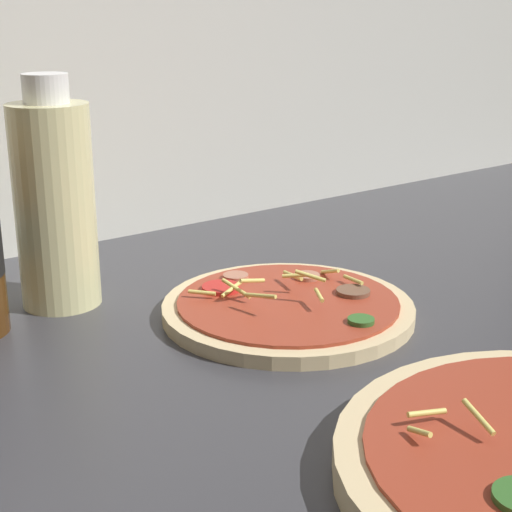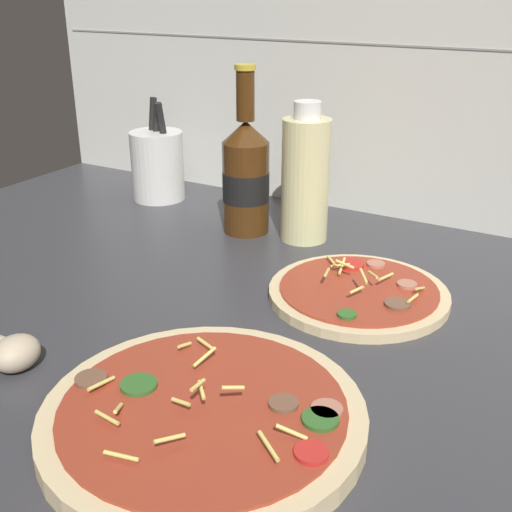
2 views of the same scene
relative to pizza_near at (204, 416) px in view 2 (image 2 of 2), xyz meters
The scene contains 8 objects.
counter_slab 17.73cm from the pizza_near, 69.63° to the left, with size 160.00×90.00×2.50cm.
tile_backsplash 67.62cm from the pizza_near, 84.37° to the left, with size 160.00×1.13×60.00cm.
pizza_near is the anchor object (origin of this frame).
pizza_far 30.63cm from the pizza_near, 85.10° to the left, with size 22.41×22.41×4.49cm.
beer_bottle 49.52cm from the pizza_near, 116.24° to the left, with size 7.27×7.27×25.58cm.
oil_bottle 47.80cm from the pizza_near, 105.12° to the left, with size 7.18×7.18×20.90cm.
mushroom_left 22.14cm from the pizza_near, behind, with size 5.45×5.19×3.63cm.
utensil_crock 66.86cm from the pizza_near, 131.11° to the left, with size 9.37×9.37×17.90cm.
Camera 2 is at (21.05, -54.53, 39.10)cm, focal length 45.00 mm.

